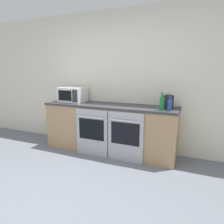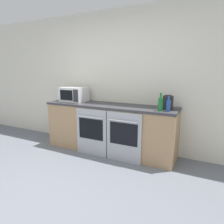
{
  "view_description": "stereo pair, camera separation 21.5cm",
  "coord_description": "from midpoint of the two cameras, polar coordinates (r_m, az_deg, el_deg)",
  "views": [
    {
      "loc": [
        1.46,
        -1.54,
        1.5
      ],
      "look_at": [
        0.06,
        1.73,
        0.76
      ],
      "focal_mm": 32.0,
      "sensor_mm": 36.0,
      "label": 1
    },
    {
      "loc": [
        1.65,
        -1.45,
        1.5
      ],
      "look_at": [
        0.06,
        1.73,
        0.76
      ],
      "focal_mm": 32.0,
      "sensor_mm": 36.0,
      "label": 2
    }
  ],
  "objects": [
    {
      "name": "ground_plane",
      "position": [
        2.63,
        -17.33,
        -23.64
      ],
      "size": [
        16.0,
        16.0,
        0.0
      ],
      "primitive_type": "plane",
      "color": "slate"
    },
    {
      "name": "wall_back",
      "position": [
        3.88,
        3.01,
        8.78
      ],
      "size": [
        10.0,
        0.06,
        2.6
      ],
      "color": "silver",
      "rests_on": "ground_plane"
    },
    {
      "name": "counter_back",
      "position": [
        3.73,
        0.87,
        -4.62
      ],
      "size": [
        2.46,
        0.61,
        0.89
      ],
      "color": "tan",
      "rests_on": "ground_plane"
    },
    {
      "name": "oven_left",
      "position": [
        3.57,
        -4.22,
        -5.76
      ],
      "size": [
        0.61,
        0.06,
        0.84
      ],
      "color": "#A8AAAF",
      "rests_on": "ground_plane"
    },
    {
      "name": "oven_right",
      "position": [
        3.31,
        5.24,
        -7.23
      ],
      "size": [
        0.61,
        0.06,
        0.84
      ],
      "color": "#A8AAAF",
      "rests_on": "ground_plane"
    },
    {
      "name": "microwave",
      "position": [
        4.05,
        -9.27,
        5.03
      ],
      "size": [
        0.49,
        0.38,
        0.29
      ],
      "color": "silver",
      "rests_on": "counter_back"
    },
    {
      "name": "bottle_green",
      "position": [
        3.16,
        15.58,
        2.26
      ],
      "size": [
        0.07,
        0.07,
        0.28
      ],
      "color": "#19722D",
      "rests_on": "counter_back"
    },
    {
      "name": "bottle_blue",
      "position": [
        3.16,
        17.66,
        1.78
      ],
      "size": [
        0.06,
        0.06,
        0.23
      ],
      "color": "#234793",
      "rests_on": "counter_back"
    },
    {
      "name": "kettle",
      "position": [
        3.33,
        17.46,
        2.64
      ],
      "size": [
        0.17,
        0.17,
        0.23
      ],
      "color": "#232326",
      "rests_on": "counter_back"
    }
  ]
}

